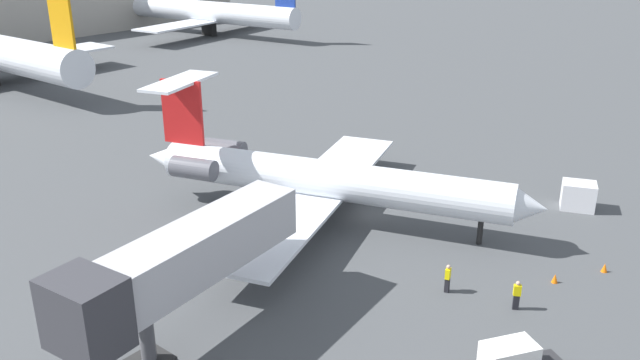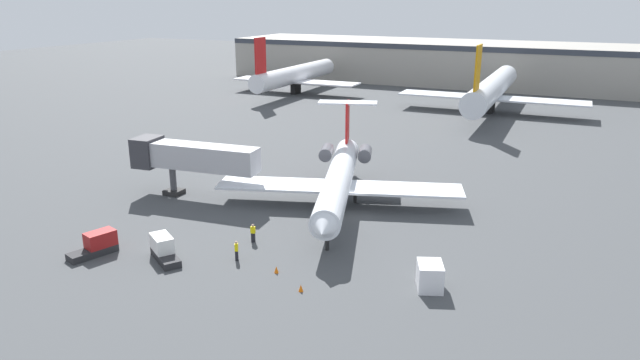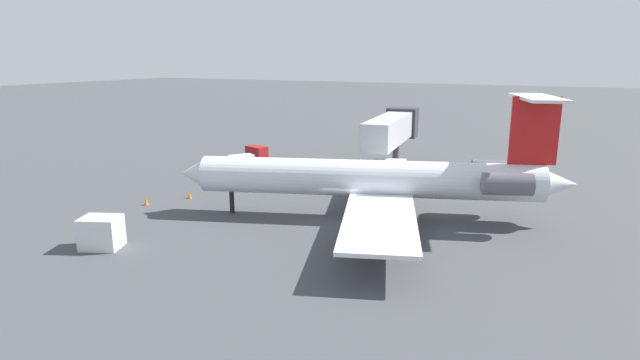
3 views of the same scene
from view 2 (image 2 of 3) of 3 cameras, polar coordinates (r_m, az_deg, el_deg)
The scene contains 13 objects.
ground_plane at distance 57.12m, azimuth 2.68°, elevation -3.55°, with size 400.00×400.00×0.10m, color #424447.
regional_jet at distance 58.81m, azimuth 1.91°, elevation 0.30°, with size 25.16×27.90×9.02m.
jet_bridge at distance 62.84m, azimuth -13.03°, elevation 2.28°, with size 14.42×4.37×6.14m.
ground_crew_marshaller at distance 51.01m, azimuth -6.64°, elevation -5.22°, with size 0.45×0.35×1.69m.
ground_crew_loader at distance 47.79m, azimuth -8.26°, elevation -6.91°, with size 0.42×0.48×1.69m.
baggage_tug_lead at distance 49.28m, azimuth -15.21°, elevation -6.62°, with size 4.11×3.36×1.90m.
baggage_tug_trailing at distance 51.87m, azimuth -21.18°, elevation -5.98°, with size 2.54×4.24×1.90m.
cargo_container_uld at distance 43.67m, azimuth 10.81°, elevation -9.31°, with size 2.53×2.81×1.99m.
traffic_cone_near at distance 42.85m, azimuth -1.90°, elevation -10.62°, with size 0.36×0.36×0.55m.
traffic_cone_mid at distance 45.60m, azimuth -4.34°, elevation -8.82°, with size 0.36×0.36×0.55m.
terminal_building at distance 150.14m, azimuth 17.85°, elevation 10.81°, with size 139.60×25.31×10.05m.
parked_airliner_west_end at distance 130.21m, azimuth -2.48°, elevation 10.34°, with size 29.02×34.49×13.20m.
parked_airliner_west_mid at distance 112.33m, azimuth 16.65°, elevation 8.61°, with size 34.34×40.82×13.74m.
Camera 2 is at (20.53, -49.19, 20.48)m, focal length 32.37 mm.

